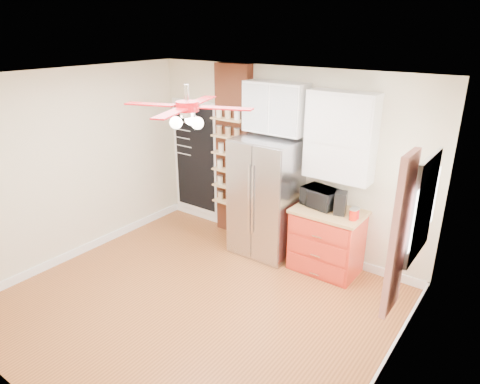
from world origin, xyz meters
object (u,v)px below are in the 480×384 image
Objects in this scene: coffee_maker at (341,203)px; toaster_oven at (320,197)px; canister_left at (353,215)px; pantry_jar_oats at (221,148)px; ceiling_fan at (187,107)px; red_cabinet at (327,240)px; fridge at (266,197)px.

toaster_oven is at bearing 152.67° from coffee_maker.
pantry_jar_oats is (-2.26, 0.16, 0.47)m from canister_left.
pantry_jar_oats is at bearing 118.95° from ceiling_fan.
ceiling_fan is 2.51m from canister_left.
canister_left is at bearing -14.20° from red_cabinet.
canister_left is at bearing -1.86° from fridge.
coffee_maker is (1.07, 1.67, -1.37)m from ceiling_fan.
toaster_oven is 3.46× the size of canister_left.
fridge is at bearing -160.88° from toaster_oven.
toaster_oven is 1.76m from pantry_jar_oats.
canister_left is at bearing -4.18° from pantry_jar_oats.
red_cabinet is 6.76× the size of pantry_jar_oats.
fridge reaches higher than toaster_oven.
ceiling_fan is 10.07× the size of pantry_jar_oats.
fridge reaches higher than coffee_maker.
coffee_maker is 2.08m from pantry_jar_oats.
red_cabinet is 2.13m from pantry_jar_oats.
pantry_jar_oats is at bearing 172.48° from fridge.
coffee_maker is (0.15, -0.01, 0.60)m from red_cabinet.
canister_left is (0.22, -0.09, -0.08)m from coffee_maker.
canister_left is (1.29, 1.59, -1.46)m from ceiling_fan.
red_cabinet is 0.64m from canister_left.
canister_left is (0.37, -0.09, 0.52)m from red_cabinet.
red_cabinet is (0.97, 0.05, -0.42)m from fridge.
canister_left reaches higher than red_cabinet.
ceiling_fan reaches higher than coffee_maker.
toaster_oven is 3.42× the size of pantry_jar_oats.
coffee_maker is (1.12, 0.04, 0.17)m from fridge.
red_cabinet is at bearing 165.80° from canister_left.
ceiling_fan is (-0.92, -1.68, 1.97)m from red_cabinet.
ceiling_fan reaches higher than fridge.
red_cabinet is at bearing 61.29° from ceiling_fan.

